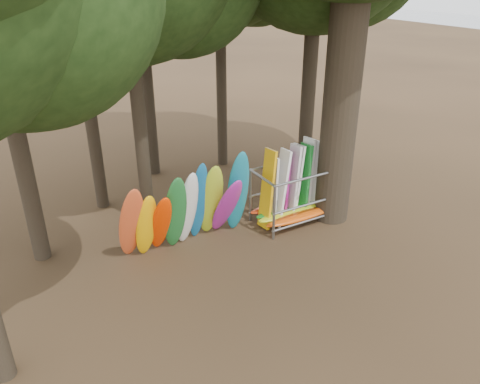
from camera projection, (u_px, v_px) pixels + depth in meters
ground at (243, 254)px, 14.96m from camera, size 120.00×120.00×0.00m
lake at (13, 36)px, 61.71m from camera, size 160.00×160.00×0.00m
kayak_row at (190, 210)px, 14.75m from camera, size 4.47×1.80×3.30m
storage_rack at (293, 196)px, 16.57m from camera, size 3.09×1.60×2.89m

